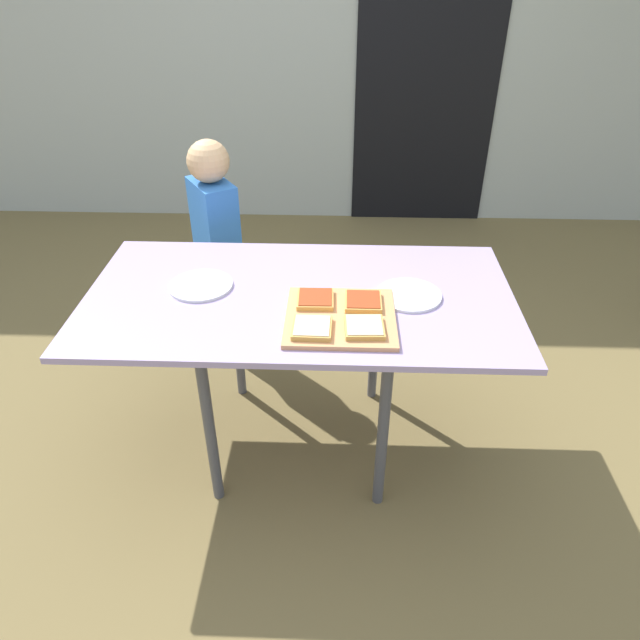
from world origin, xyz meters
The scene contains 12 objects.
ground_plane centered at (0.00, 0.00, 0.00)m, with size 16.00×16.00×0.00m, color brown.
house_wall_back centered at (0.00, 2.34, 1.30)m, with size 8.00×0.20×2.59m, color #ADB2A8.
house_door centered at (0.66, 2.23, 1.00)m, with size 0.90×0.02×2.00m, color black.
dining_table centered at (0.00, 0.00, 0.63)m, with size 1.44×0.76×0.68m.
cutting_board centered at (0.14, -0.15, 0.69)m, with size 0.34×0.34×0.02m, color tan.
pizza_slice_far_left centered at (0.06, -0.07, 0.71)m, with size 0.12×0.12×0.02m.
pizza_slice_far_right centered at (0.21, -0.08, 0.71)m, with size 0.12×0.12×0.02m.
pizza_slice_near_left centered at (0.05, -0.23, 0.71)m, with size 0.12×0.12×0.02m.
pizza_slice_near_right centered at (0.21, -0.22, 0.71)m, with size 0.12×0.13×0.02m.
plate_white_left centered at (-0.34, 0.04, 0.69)m, with size 0.22×0.22×0.01m, color silver.
plate_white_right centered at (0.37, 0.00, 0.69)m, with size 0.22×0.22×0.01m, color white.
child_left centered at (-0.41, 0.64, 0.59)m, with size 0.25×0.28×1.01m.
Camera 1 is at (0.13, -1.67, 1.69)m, focal length 32.58 mm.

